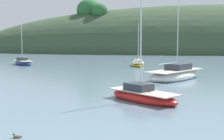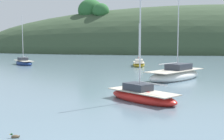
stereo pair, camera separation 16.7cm
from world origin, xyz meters
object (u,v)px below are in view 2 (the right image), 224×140
at_px(sailboat_black_sloop, 142,96).
at_px(sailboat_grey_yawl, 139,64).
at_px(sailboat_white_near, 175,75).
at_px(duck_straggler, 15,137).
at_px(sailboat_navy_dinghy, 24,63).

height_order(sailboat_black_sloop, sailboat_grey_yawl, sailboat_black_sloop).
bearing_deg(sailboat_black_sloop, sailboat_grey_yawl, 91.39).
height_order(sailboat_white_near, duck_straggler, sailboat_white_near).
bearing_deg(sailboat_navy_dinghy, sailboat_black_sloop, -55.26).
bearing_deg(sailboat_grey_yawl, sailboat_white_near, -75.41).
height_order(sailboat_grey_yawl, sailboat_navy_dinghy, sailboat_navy_dinghy).
xyz_separation_m(sailboat_navy_dinghy, duck_straggler, (13.49, -35.07, -0.29)).
distance_m(sailboat_black_sloop, duck_straggler, 9.68).
distance_m(sailboat_navy_dinghy, duck_straggler, 37.58).
height_order(sailboat_navy_dinghy, duck_straggler, sailboat_navy_dinghy).
distance_m(sailboat_white_near, sailboat_navy_dinghy, 26.93).
bearing_deg(duck_straggler, sailboat_grey_yawl, 82.51).
height_order(sailboat_white_near, sailboat_navy_dinghy, sailboat_white_near).
relative_size(sailboat_white_near, sailboat_navy_dinghy, 1.20).
relative_size(sailboat_grey_yawl, duck_straggler, 15.25).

